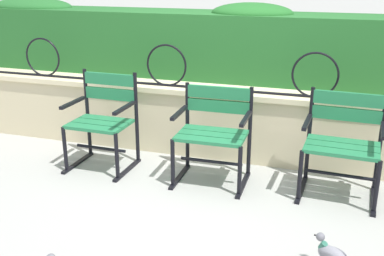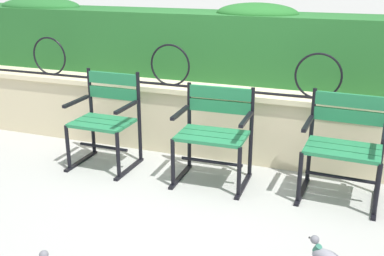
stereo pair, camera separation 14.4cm
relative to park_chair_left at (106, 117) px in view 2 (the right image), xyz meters
The scene contains 7 objects.
ground_plane 1.12m from the park_chair_left, 20.17° to the right, with size 60.00×60.00×0.00m, color #9E9E99.
stone_wall 1.13m from the park_chair_left, 32.61° to the left, with size 8.31×0.41×0.69m.
iron_arch_fence 0.85m from the park_chair_left, 44.53° to the left, with size 7.75×0.02×0.42m.
hedge_row 1.57m from the park_chair_left, 50.21° to the left, with size 8.15×0.67×0.79m.
park_chair_left is the anchor object (origin of this frame).
park_chair_centre 1.07m from the park_chair_left, ahead, with size 0.64×0.54×0.83m.
park_chair_right 2.15m from the park_chair_left, ahead, with size 0.64×0.55×0.86m.
Camera 2 is at (1.26, -3.28, 1.80)m, focal length 43.36 mm.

